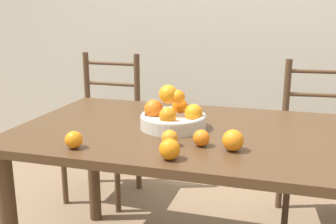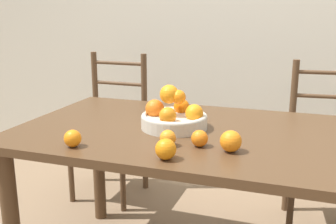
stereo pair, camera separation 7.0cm
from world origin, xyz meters
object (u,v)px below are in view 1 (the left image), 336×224
(orange_loose_2, at_px, (170,149))
(chair_right, at_px, (319,148))
(orange_loose_1, at_px, (170,138))
(orange_loose_4, at_px, (201,138))
(fruit_bowl, at_px, (173,116))
(orange_loose_0, at_px, (74,140))
(chair_left, at_px, (104,129))
(orange_loose_3, at_px, (233,140))

(orange_loose_2, relative_size, chair_right, 0.08)
(orange_loose_1, xyz_separation_m, orange_loose_4, (0.12, 0.03, 0.00))
(fruit_bowl, xyz_separation_m, orange_loose_2, (0.09, -0.37, -0.02))
(orange_loose_0, relative_size, chair_left, 0.07)
(orange_loose_4, xyz_separation_m, chair_left, (-0.85, 0.92, -0.30))
(orange_loose_3, height_order, chair_left, chair_left)
(fruit_bowl, bearing_deg, orange_loose_3, -37.60)
(fruit_bowl, relative_size, orange_loose_2, 3.91)
(orange_loose_0, height_order, orange_loose_1, orange_loose_0)
(fruit_bowl, height_order, orange_loose_2, fruit_bowl)
(orange_loose_4, bearing_deg, orange_loose_0, -160.80)
(chair_right, bearing_deg, orange_loose_4, -124.63)
(chair_left, bearing_deg, orange_loose_0, -68.69)
(fruit_bowl, relative_size, orange_loose_4, 4.49)
(chair_left, distance_m, chair_right, 1.37)
(fruit_bowl, distance_m, orange_loose_3, 0.37)
(orange_loose_0, xyz_separation_m, orange_loose_3, (0.57, 0.14, 0.01))
(fruit_bowl, relative_size, orange_loose_0, 4.37)
(orange_loose_2, xyz_separation_m, chair_left, (-0.77, 1.09, -0.31))
(chair_left, bearing_deg, orange_loose_4, -46.33)
(orange_loose_0, distance_m, chair_right, 1.48)
(orange_loose_1, bearing_deg, chair_left, 127.56)
(fruit_bowl, distance_m, chair_right, 1.04)
(chair_right, bearing_deg, fruit_bowl, -139.02)
(orange_loose_2, distance_m, chair_right, 1.28)
(orange_loose_2, xyz_separation_m, orange_loose_3, (0.20, 0.15, 0.00))
(orange_loose_4, bearing_deg, fruit_bowl, 129.43)
(orange_loose_3, xyz_separation_m, orange_loose_4, (-0.12, 0.02, -0.01))
(orange_loose_4, bearing_deg, chair_left, 132.63)
(orange_loose_3, height_order, chair_right, chair_right)
(fruit_bowl, bearing_deg, orange_loose_1, -77.47)
(orange_loose_0, height_order, chair_left, chair_left)
(orange_loose_3, xyz_separation_m, chair_left, (-0.97, 0.94, -0.31))
(fruit_bowl, bearing_deg, orange_loose_0, -128.05)
(fruit_bowl, bearing_deg, chair_right, 46.47)
(fruit_bowl, xyz_separation_m, orange_loose_1, (0.05, -0.24, -0.02))
(fruit_bowl, height_order, chair_right, chair_right)
(chair_left, relative_size, chair_right, 1.00)
(orange_loose_1, bearing_deg, fruit_bowl, 102.53)
(orange_loose_2, height_order, orange_loose_4, orange_loose_2)
(chair_left, bearing_deg, orange_loose_3, -43.07)
(orange_loose_4, relative_size, chair_left, 0.07)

